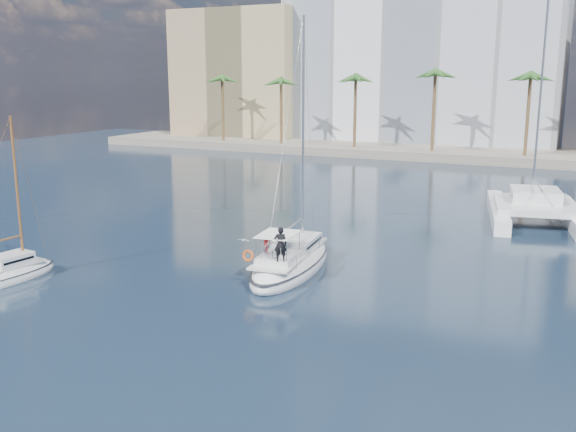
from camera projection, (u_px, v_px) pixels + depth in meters
The scene contains 10 objects.
ground at pixel (301, 288), 34.65m from camera, with size 160.00×160.00×0.00m, color black.
quay at pixel (484, 155), 88.29m from camera, with size 120.00×14.00×1.20m, color gray.
building_modern at pixel (423, 58), 101.04m from camera, with size 42.00×16.00×28.00m, color white.
building_tan_left at pixel (245, 77), 110.77m from camera, with size 22.00×14.00×22.00m, color tan.
palm_left at pixel (252, 82), 96.99m from camera, with size 3.60×3.60×12.30m.
palm_centre at pixel (483, 83), 82.68m from camera, with size 3.60×3.60×12.30m.
main_sloop at pixel (291, 262), 37.77m from camera, with size 4.41×10.67×15.40m.
small_sloop at pixel (3, 275), 35.65m from camera, with size 2.88×6.92×9.67m.
catamaran at pixel (534, 206), 50.74m from camera, with size 8.97×14.26×19.19m.
seagull at pixel (243, 240), 43.15m from camera, with size 0.92×0.40×0.17m.
Camera 1 is at (13.57, -30.09, 11.26)m, focal length 40.00 mm.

